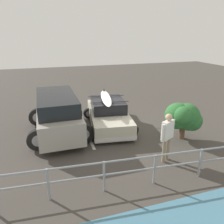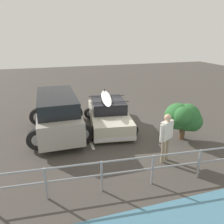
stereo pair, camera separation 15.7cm
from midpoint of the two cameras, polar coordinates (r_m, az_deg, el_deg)
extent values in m
cube|color=#423D38|center=(10.96, 0.73, -3.79)|extent=(44.00, 44.00, 0.02)
cube|color=silver|center=(10.75, -6.74, -4.36)|extent=(0.12, 4.25, 0.00)
cube|color=#B7B29E|center=(10.81, -0.49, -1.29)|extent=(2.29, 4.31, 0.66)
cube|color=black|center=(10.77, -0.63, 1.94)|extent=(1.79, 2.17, 0.51)
cube|color=silver|center=(9.08, 1.38, -7.05)|extent=(1.78, 0.34, 0.14)
cube|color=silver|center=(12.76, -1.81, 1.03)|extent=(1.78, 0.34, 0.14)
cylinder|color=black|center=(9.90, 5.74, -4.72)|extent=(0.56, 0.18, 0.56)
cylinder|color=#99999E|center=(9.90, 5.74, -4.72)|extent=(0.31, 0.19, 0.31)
cylinder|color=black|center=(9.64, -4.66, -5.40)|extent=(0.56, 0.18, 0.56)
cylinder|color=#99999E|center=(9.64, -4.66, -5.40)|extent=(0.31, 0.19, 0.31)
cylinder|color=black|center=(12.21, 2.79, 0.17)|extent=(0.56, 0.18, 0.56)
cylinder|color=#99999E|center=(12.21, 2.79, 0.17)|extent=(0.31, 0.19, 0.31)
cylinder|color=black|center=(11.99, -5.61, -0.27)|extent=(0.56, 0.18, 0.56)
cylinder|color=#99999E|center=(11.99, -5.61, -0.27)|extent=(0.31, 0.19, 0.31)
cylinder|color=black|center=(10.17, -0.20, 2.60)|extent=(1.83, 0.28, 0.03)
cylinder|color=black|center=(11.20, -1.04, 4.22)|extent=(1.83, 0.28, 0.03)
ellipsoid|color=white|center=(10.69, -1.12, 3.79)|extent=(1.00, 2.92, 0.09)
cone|color=black|center=(11.77, -1.57, 5.87)|extent=(0.10, 0.10, 0.14)
cube|color=#9E998E|center=(10.23, -13.50, -1.43)|extent=(1.79, 4.41, 0.96)
cube|color=black|center=(9.98, -13.85, 2.79)|extent=(1.64, 3.44, 0.62)
cylinder|color=black|center=(12.38, -14.35, 2.68)|extent=(0.79, 0.19, 0.79)
cylinder|color=black|center=(9.24, -7.14, -5.59)|extent=(0.87, 0.22, 0.87)
cylinder|color=#99999E|center=(9.24, -7.14, -5.59)|extent=(0.48, 0.23, 0.48)
cylinder|color=black|center=(9.15, -18.32, -6.77)|extent=(0.87, 0.22, 0.87)
cylinder|color=#99999E|center=(9.15, -18.32, -6.77)|extent=(0.48, 0.23, 0.48)
cylinder|color=black|center=(11.65, -9.48, -0.24)|extent=(0.87, 0.22, 0.87)
cylinder|color=#99999E|center=(11.65, -9.48, -0.24)|extent=(0.48, 0.23, 0.48)
cylinder|color=black|center=(11.58, -18.29, -1.13)|extent=(0.87, 0.22, 0.87)
cylinder|color=#99999E|center=(11.58, -18.29, -1.13)|extent=(0.48, 0.23, 0.48)
cylinder|color=gray|center=(8.25, 14.62, -9.31)|extent=(0.13, 0.13, 0.89)
cylinder|color=gray|center=(8.07, 13.71, -9.94)|extent=(0.13, 0.13, 0.89)
cube|color=silver|center=(7.81, 14.64, -4.62)|extent=(0.56, 0.43, 0.67)
sphere|color=#D6A884|center=(7.64, 14.94, -1.42)|extent=(0.24, 0.24, 0.24)
cylinder|color=silver|center=(8.07, 15.76, -4.14)|extent=(0.09, 0.09, 0.63)
cylinder|color=silver|center=(7.58, 13.41, -5.51)|extent=(0.09, 0.09, 0.63)
cylinder|color=gray|center=(7.62, 22.28, -12.39)|extent=(0.07, 0.07, 0.99)
cylinder|color=gray|center=(6.93, 11.20, -14.59)|extent=(0.07, 0.07, 0.99)
cylinder|color=gray|center=(6.55, -1.98, -16.47)|extent=(0.07, 0.07, 0.99)
cylinder|color=gray|center=(6.52, -16.23, -17.56)|extent=(0.07, 0.07, 0.99)
cylinder|color=gray|center=(6.68, 11.47, -11.26)|extent=(9.31, 0.79, 0.06)
cylinder|color=gray|center=(6.91, 11.22, -14.24)|extent=(9.31, 0.79, 0.06)
cylinder|color=brown|center=(10.10, 18.21, -5.34)|extent=(0.24, 0.24, 0.51)
sphere|color=#2D6B33|center=(9.81, 19.39, -1.15)|extent=(1.12, 1.12, 1.12)
sphere|color=#2D6B33|center=(9.91, 20.61, -2.27)|extent=(0.88, 0.88, 0.88)
sphere|color=#2D6B33|center=(9.86, 19.61, -2.30)|extent=(0.85, 0.85, 0.85)
sphere|color=#2D6B33|center=(9.73, 17.27, -1.08)|extent=(1.14, 1.14, 1.14)
sphere|color=#2D6B33|center=(9.38, 18.43, -1.12)|extent=(0.80, 0.80, 0.80)
camera|label=1|loc=(0.08, -89.55, 0.16)|focal=35.00mm
camera|label=2|loc=(0.08, 90.45, -0.16)|focal=35.00mm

